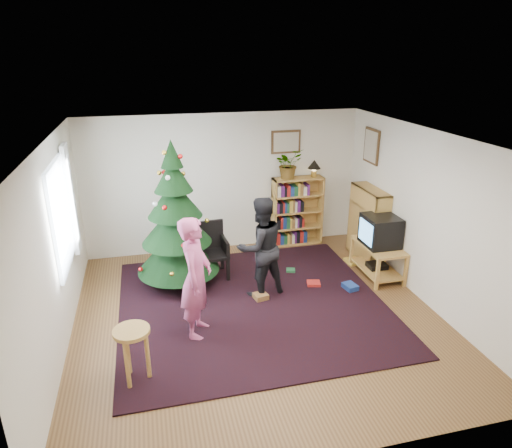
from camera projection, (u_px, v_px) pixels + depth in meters
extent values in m
plane|color=brown|center=(257.00, 315.00, 6.44)|extent=(5.00, 5.00, 0.00)
plane|color=white|center=(257.00, 139.00, 5.54)|extent=(5.00, 5.00, 0.00)
cube|color=silver|center=(224.00, 183.00, 8.26)|extent=(5.00, 0.02, 2.50)
cube|color=silver|center=(331.00, 346.00, 3.73)|extent=(5.00, 0.02, 2.50)
cube|color=silver|center=(54.00, 253.00, 5.43)|extent=(0.02, 5.00, 2.50)
cube|color=silver|center=(426.00, 218.00, 6.55)|extent=(0.02, 5.00, 2.50)
cube|color=black|center=(252.00, 304.00, 6.71)|extent=(3.80, 3.60, 0.02)
cube|color=silver|center=(61.00, 216.00, 5.89)|extent=(0.04, 1.20, 1.40)
cube|color=silver|center=(71.00, 200.00, 6.54)|extent=(0.06, 0.35, 1.60)
cube|color=#4C3319|center=(286.00, 142.00, 8.24)|extent=(0.55, 0.03, 0.42)
cube|color=beige|center=(286.00, 142.00, 8.24)|extent=(0.47, 0.01, 0.34)
cube|color=#4C3319|center=(372.00, 146.00, 7.88)|extent=(0.03, 0.50, 0.60)
cube|color=beige|center=(372.00, 146.00, 7.88)|extent=(0.01, 0.42, 0.52)
cylinder|color=#3F2816|center=(180.00, 276.00, 7.28)|extent=(0.12, 0.12, 0.25)
cone|color=black|center=(178.00, 249.00, 7.11)|extent=(1.28, 1.28, 0.72)
cone|color=black|center=(176.00, 223.00, 6.95)|extent=(1.07, 1.07, 0.64)
cone|color=black|center=(174.00, 198.00, 6.81)|extent=(0.82, 0.82, 0.57)
cone|color=black|center=(173.00, 175.00, 6.68)|extent=(0.58, 0.58, 0.49)
cone|color=black|center=(171.00, 153.00, 6.57)|extent=(0.33, 0.33, 0.41)
cube|color=#C09544|center=(297.00, 211.00, 8.63)|extent=(0.95, 0.30, 1.30)
cube|color=#C09544|center=(298.00, 179.00, 8.40)|extent=(0.95, 0.30, 0.03)
cube|color=#C09544|center=(368.00, 224.00, 7.97)|extent=(0.30, 0.95, 1.30)
cube|color=#C09544|center=(371.00, 190.00, 7.75)|extent=(0.30, 0.95, 0.03)
cube|color=#C09544|center=(379.00, 246.00, 7.40)|extent=(0.55, 0.98, 0.04)
cube|color=#C09544|center=(377.00, 275.00, 7.03)|extent=(0.05, 0.05, 0.51)
cube|color=#C09544|center=(406.00, 272.00, 7.14)|extent=(0.05, 0.05, 0.51)
cube|color=#C09544|center=(352.00, 251.00, 7.87)|extent=(0.05, 0.05, 0.51)
cube|color=#C09544|center=(377.00, 249.00, 7.98)|extent=(0.05, 0.05, 0.51)
cube|color=#C09544|center=(377.00, 268.00, 7.55)|extent=(0.51, 0.94, 0.03)
cube|color=black|center=(377.00, 265.00, 7.53)|extent=(0.30, 0.25, 0.08)
cube|color=black|center=(380.00, 231.00, 7.31)|extent=(0.51, 0.56, 0.49)
cube|color=#5DB4FE|center=(366.00, 232.00, 7.25)|extent=(0.01, 0.44, 0.35)
cube|color=black|center=(212.00, 254.00, 7.39)|extent=(0.52, 0.52, 0.05)
cube|color=black|center=(209.00, 235.00, 7.50)|extent=(0.50, 0.08, 0.50)
cube|color=black|center=(200.00, 273.00, 7.21)|extent=(0.05, 0.05, 0.41)
cube|color=black|center=(228.00, 270.00, 7.31)|extent=(0.05, 0.05, 0.41)
cube|color=black|center=(197.00, 261.00, 7.61)|extent=(0.05, 0.05, 0.41)
cube|color=black|center=(223.00, 259.00, 7.71)|extent=(0.05, 0.05, 0.41)
cylinder|color=#C09544|center=(131.00, 331.00, 4.95)|extent=(0.40, 0.40, 0.04)
cylinder|color=#C09544|center=(148.00, 355.00, 5.10)|extent=(0.05, 0.05, 0.63)
cylinder|color=#C09544|center=(128.00, 351.00, 5.17)|extent=(0.05, 0.05, 0.63)
cylinder|color=#C09544|center=(127.00, 365.00, 4.94)|extent=(0.05, 0.05, 0.63)
imported|color=#B34778|center=(196.00, 278.00, 5.76)|extent=(0.57, 0.69, 1.63)
imported|color=black|center=(260.00, 247.00, 6.75)|extent=(0.88, 0.76, 1.55)
imported|color=gray|center=(288.00, 164.00, 8.26)|extent=(0.61, 0.57, 0.54)
cylinder|color=#A57F33|center=(314.00, 174.00, 8.45)|extent=(0.10, 0.10, 0.10)
sphere|color=#FFD88C|center=(314.00, 168.00, 8.41)|extent=(0.10, 0.10, 0.10)
cone|color=black|center=(314.00, 164.00, 8.38)|extent=(0.24, 0.24, 0.16)
cube|color=#A51E19|center=(314.00, 283.00, 7.24)|extent=(0.20, 0.20, 0.08)
cube|color=navy|center=(350.00, 288.00, 7.11)|extent=(0.20, 0.20, 0.08)
cube|color=#1E592D|center=(291.00, 270.00, 7.67)|extent=(0.20, 0.20, 0.08)
cube|color=gold|center=(353.00, 260.00, 8.03)|extent=(0.20, 0.20, 0.08)
cube|color=brown|center=(261.00, 297.00, 6.83)|extent=(0.20, 0.20, 0.08)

